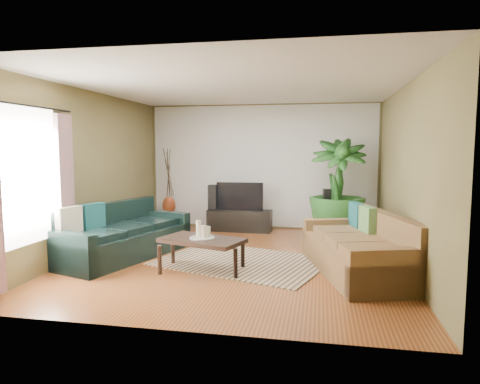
% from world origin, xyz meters
% --- Properties ---
extents(floor, '(5.50, 5.50, 0.00)m').
position_xyz_m(floor, '(0.00, 0.00, 0.00)').
color(floor, brown).
rests_on(floor, ground).
extents(ceiling, '(5.50, 5.50, 0.00)m').
position_xyz_m(ceiling, '(0.00, 0.00, 2.70)').
color(ceiling, white).
rests_on(ceiling, ground).
extents(wall_back, '(5.00, 0.00, 5.00)m').
position_xyz_m(wall_back, '(0.00, 2.75, 1.35)').
color(wall_back, brown).
rests_on(wall_back, ground).
extents(wall_front, '(5.00, 0.00, 5.00)m').
position_xyz_m(wall_front, '(0.00, -2.75, 1.35)').
color(wall_front, brown).
rests_on(wall_front, ground).
extents(wall_left, '(0.00, 5.50, 5.50)m').
position_xyz_m(wall_left, '(-2.50, 0.00, 1.35)').
color(wall_left, brown).
rests_on(wall_left, ground).
extents(wall_right, '(0.00, 5.50, 5.50)m').
position_xyz_m(wall_right, '(2.50, 0.00, 1.35)').
color(wall_right, brown).
rests_on(wall_right, ground).
extents(backwall_panel, '(4.90, 0.00, 4.90)m').
position_xyz_m(backwall_panel, '(0.00, 2.74, 1.35)').
color(backwall_panel, white).
rests_on(backwall_panel, ground).
extents(window_pane, '(0.00, 1.80, 1.80)m').
position_xyz_m(window_pane, '(-2.48, -1.60, 1.40)').
color(window_pane, white).
rests_on(window_pane, ground).
extents(curtain_far, '(0.08, 0.35, 2.20)m').
position_xyz_m(curtain_far, '(-2.43, -0.85, 1.15)').
color(curtain_far, gray).
rests_on(curtain_far, ground).
extents(curtain_rod, '(0.03, 1.90, 0.03)m').
position_xyz_m(curtain_rod, '(-2.43, -1.60, 2.30)').
color(curtain_rod, black).
rests_on(curtain_rod, ground).
extents(sofa_left, '(1.67, 2.53, 0.85)m').
position_xyz_m(sofa_left, '(-1.84, -0.22, 0.42)').
color(sofa_left, black).
rests_on(sofa_left, floor).
extents(sofa_right, '(1.58, 2.43, 0.85)m').
position_xyz_m(sofa_right, '(1.80, -0.45, 0.42)').
color(sofa_right, brown).
rests_on(sofa_right, floor).
extents(area_rug, '(2.90, 2.44, 0.01)m').
position_xyz_m(area_rug, '(0.10, -0.16, 0.01)').
color(area_rug, tan).
rests_on(area_rug, floor).
extents(coffee_table, '(1.30, 0.96, 0.47)m').
position_xyz_m(coffee_table, '(-0.37, -0.75, 0.24)').
color(coffee_table, black).
rests_on(coffee_table, floor).
extents(candle_tray, '(0.36, 0.36, 0.02)m').
position_xyz_m(candle_tray, '(-0.37, -0.75, 0.48)').
color(candle_tray, gray).
rests_on(candle_tray, coffee_table).
extents(candle_tall, '(0.07, 0.07, 0.23)m').
position_xyz_m(candle_tall, '(-0.43, -0.72, 0.61)').
color(candle_tall, beige).
rests_on(candle_tall, candle_tray).
extents(candle_mid, '(0.07, 0.07, 0.18)m').
position_xyz_m(candle_mid, '(-0.33, -0.79, 0.58)').
color(candle_mid, beige).
rests_on(candle_mid, candle_tray).
extents(candle_short, '(0.07, 0.07, 0.15)m').
position_xyz_m(candle_short, '(-0.30, -0.69, 0.56)').
color(candle_short, beige).
rests_on(candle_short, candle_tray).
extents(tv_stand, '(1.36, 0.44, 0.45)m').
position_xyz_m(tv_stand, '(-0.39, 2.23, 0.22)').
color(tv_stand, black).
rests_on(tv_stand, floor).
extents(television, '(0.99, 0.05, 0.58)m').
position_xyz_m(television, '(-0.39, 2.25, 0.74)').
color(television, black).
rests_on(television, tv_stand).
extents(speaker_left, '(0.19, 0.21, 0.97)m').
position_xyz_m(speaker_left, '(-0.99, 2.26, 0.48)').
color(speaker_left, black).
rests_on(speaker_left, floor).
extents(speaker_right, '(0.19, 0.21, 0.93)m').
position_xyz_m(speaker_right, '(1.42, 2.23, 0.46)').
color(speaker_right, black).
rests_on(speaker_right, floor).
extents(potted_plant, '(1.09, 1.09, 1.95)m').
position_xyz_m(potted_plant, '(1.60, 2.02, 0.97)').
color(potted_plant, '#1C4C19').
rests_on(potted_plant, floor).
extents(plant_pot, '(0.36, 0.36, 0.28)m').
position_xyz_m(plant_pot, '(1.60, 2.02, 0.14)').
color(plant_pot, black).
rests_on(plant_pot, floor).
extents(pedestal, '(0.33, 0.33, 0.32)m').
position_xyz_m(pedestal, '(-2.06, 2.50, 0.16)').
color(pedestal, gray).
rests_on(pedestal, floor).
extents(vase, '(0.29, 0.29, 0.41)m').
position_xyz_m(vase, '(-2.06, 2.50, 0.47)').
color(vase, maroon).
rests_on(vase, pedestal).
extents(side_table, '(0.49, 0.49, 0.49)m').
position_xyz_m(side_table, '(-2.25, 0.39, 0.24)').
color(side_table, brown).
rests_on(side_table, floor).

